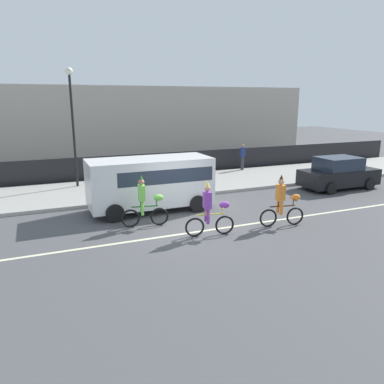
# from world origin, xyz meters

# --- Properties ---
(ground_plane) EXTENTS (80.00, 80.00, 0.00)m
(ground_plane) POSITION_xyz_m (0.00, 0.00, 0.00)
(ground_plane) COLOR #4C4C4F
(road_centre_line) EXTENTS (36.00, 0.14, 0.01)m
(road_centre_line) POSITION_xyz_m (0.00, -0.50, 0.00)
(road_centre_line) COLOR beige
(road_centre_line) RESTS_ON ground
(sidewalk_curb) EXTENTS (60.00, 5.00, 0.15)m
(sidewalk_curb) POSITION_xyz_m (0.00, 6.50, 0.07)
(sidewalk_curb) COLOR #9E9B93
(sidewalk_curb) RESTS_ON ground
(fence_line) EXTENTS (40.00, 0.08, 1.40)m
(fence_line) POSITION_xyz_m (0.00, 9.40, 0.70)
(fence_line) COLOR black
(fence_line) RESTS_ON ground
(building_backdrop) EXTENTS (28.00, 8.00, 5.41)m
(building_backdrop) POSITION_xyz_m (1.53, 18.00, 2.71)
(building_backdrop) COLOR #B2A899
(building_backdrop) RESTS_ON ground
(parade_cyclist_lime) EXTENTS (1.70, 0.54, 1.92)m
(parade_cyclist_lime) POSITION_xyz_m (-1.46, 0.80, 0.84)
(parade_cyclist_lime) COLOR black
(parade_cyclist_lime) RESTS_ON ground
(parade_cyclist_purple) EXTENTS (1.71, 0.53, 1.92)m
(parade_cyclist_purple) POSITION_xyz_m (0.30, -0.99, 0.84)
(parade_cyclist_purple) COLOR black
(parade_cyclist_purple) RESTS_ON ground
(parade_cyclist_orange) EXTENTS (1.70, 0.54, 1.92)m
(parade_cyclist_orange) POSITION_xyz_m (3.15, -1.11, 0.84)
(parade_cyclist_orange) COLOR black
(parade_cyclist_orange) RESTS_ON ground
(parked_van_white) EXTENTS (5.00, 2.22, 2.18)m
(parked_van_white) POSITION_xyz_m (-0.62, 2.70, 1.28)
(parked_van_white) COLOR white
(parked_van_white) RESTS_ON ground
(parked_car_black) EXTENTS (4.10, 1.92, 1.64)m
(parked_car_black) POSITION_xyz_m (9.41, 2.71, 0.78)
(parked_car_black) COLOR black
(parked_car_black) RESTS_ON ground
(street_lamp_post) EXTENTS (0.36, 0.36, 5.86)m
(street_lamp_post) POSITION_xyz_m (-3.08, 7.82, 3.99)
(street_lamp_post) COLOR black
(street_lamp_post) RESTS_ON sidewalk_curb
(pedestrian_onlooker) EXTENTS (0.32, 0.20, 1.62)m
(pedestrian_onlooker) POSITION_xyz_m (7.11, 8.53, 1.01)
(pedestrian_onlooker) COLOR #33333D
(pedestrian_onlooker) RESTS_ON sidewalk_curb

